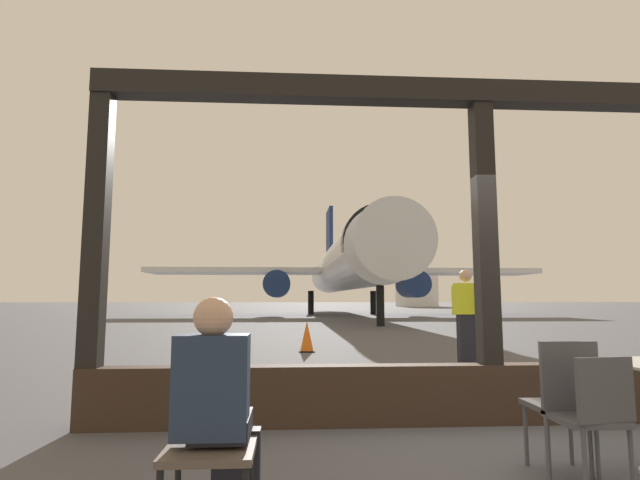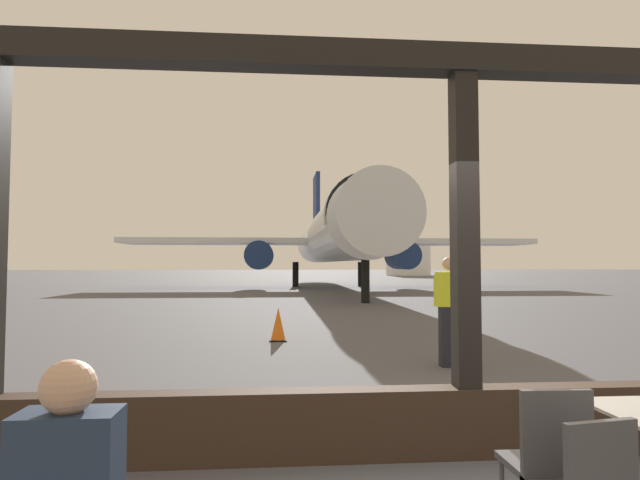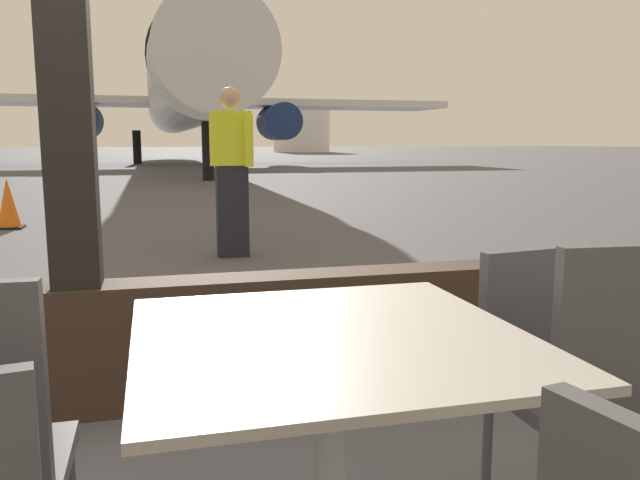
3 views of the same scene
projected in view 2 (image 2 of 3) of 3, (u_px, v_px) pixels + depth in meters
name	position (u px, v px, depth m)	size (l,w,h in m)	color
ground_plane	(297.00, 283.00, 44.19)	(220.00, 220.00, 0.00)	#4C4C51
window_frame	(466.00, 303.00, 4.42)	(8.05, 0.24, 3.53)	#38281E
cafe_chair_aisle_right	(549.00, 454.00, 2.89)	(0.41, 0.41, 0.94)	#4C4C51
airplane	(332.00, 237.00, 34.93)	(28.66, 33.64, 10.25)	silver
ground_crew_worker	(450.00, 309.00, 8.22)	(0.40, 0.45, 1.74)	black
traffic_cone	(278.00, 325.00, 10.92)	(0.36, 0.36, 0.70)	orange
fuel_storage_tank	(408.00, 258.00, 75.87)	(6.51, 6.51, 5.19)	white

